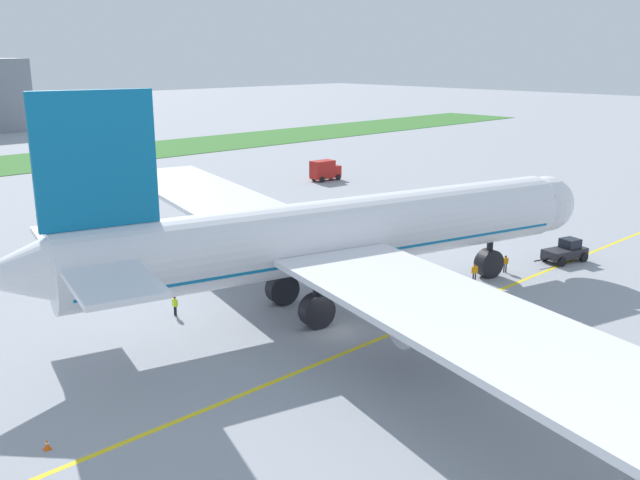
# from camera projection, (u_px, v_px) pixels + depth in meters

# --- Properties ---
(ground_plane) EXTENTS (600.00, 600.00, 0.00)m
(ground_plane) POSITION_uv_depth(u_px,v_px,m) (336.00, 331.00, 50.27)
(ground_plane) COLOR #9399A0
(ground_plane) RESTS_ON ground
(apron_taxi_line) EXTENTS (280.00, 0.36, 0.01)m
(apron_taxi_line) POSITION_uv_depth(u_px,v_px,m) (367.00, 344.00, 48.12)
(apron_taxi_line) COLOR yellow
(apron_taxi_line) RESTS_ON ground
(airliner_foreground) EXTENTS (50.11, 80.13, 17.23)m
(airliner_foreground) POSITION_uv_depth(u_px,v_px,m) (329.00, 237.00, 53.13)
(airliner_foreground) COLOR white
(airliner_foreground) RESTS_ON ground
(pushback_tug) EXTENTS (6.20, 3.26, 2.17)m
(pushback_tug) POSITION_uv_depth(u_px,v_px,m) (566.00, 251.00, 66.92)
(pushback_tug) COLOR #26262B
(pushback_tug) RESTS_ON ground
(ground_crew_wingwalker_port) EXTENTS (0.26, 0.55, 1.56)m
(ground_crew_wingwalker_port) POSITION_uv_depth(u_px,v_px,m) (175.00, 304.00, 53.02)
(ground_crew_wingwalker_port) COLOR black
(ground_crew_wingwalker_port) RESTS_ON ground
(ground_crew_marshaller_front) EXTENTS (0.48, 0.44, 1.61)m
(ground_crew_marshaller_front) POSITION_uv_depth(u_px,v_px,m) (505.00, 262.00, 63.50)
(ground_crew_marshaller_front) COLOR black
(ground_crew_marshaller_front) RESTS_ON ground
(ground_crew_wingwalker_starboard) EXTENTS (0.50, 0.44, 1.66)m
(ground_crew_wingwalker_starboard) POSITION_uv_depth(u_px,v_px,m) (475.00, 271.00, 60.79)
(ground_crew_wingwalker_starboard) COLOR black
(ground_crew_wingwalker_starboard) RESTS_ON ground
(traffic_cone_near_nose) EXTENTS (0.36, 0.36, 0.58)m
(traffic_cone_near_nose) POSITION_uv_depth(u_px,v_px,m) (47.00, 444.00, 35.27)
(traffic_cone_near_nose) COLOR #F2590C
(traffic_cone_near_nose) RESTS_ON ground
(service_truck_baggage_loader) EXTENTS (5.07, 2.66, 3.18)m
(service_truck_baggage_loader) POSITION_uv_depth(u_px,v_px,m) (325.00, 170.00, 109.07)
(service_truck_baggage_loader) COLOR #B21E19
(service_truck_baggage_loader) RESTS_ON ground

